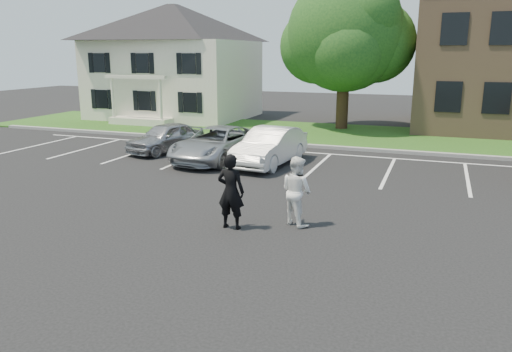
% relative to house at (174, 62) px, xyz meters
% --- Properties ---
extents(ground_plane, '(90.00, 90.00, 0.00)m').
position_rel_house_xyz_m(ground_plane, '(13.00, -19.97, -3.83)').
color(ground_plane, black).
rests_on(ground_plane, ground).
extents(curb, '(40.00, 0.30, 0.15)m').
position_rel_house_xyz_m(curb, '(13.00, -7.97, -3.75)').
color(curb, gray).
rests_on(curb, ground).
extents(grass_strip, '(44.00, 8.00, 0.08)m').
position_rel_house_xyz_m(grass_strip, '(13.00, -3.97, -3.79)').
color(grass_strip, '#144B14').
rests_on(grass_strip, ground).
extents(stall_lines, '(34.00, 5.36, 0.01)m').
position_rel_house_xyz_m(stall_lines, '(14.40, -11.02, -3.82)').
color(stall_lines, white).
rests_on(stall_lines, ground).
extents(house, '(10.30, 9.22, 7.60)m').
position_rel_house_xyz_m(house, '(0.00, 0.00, 0.00)').
color(house, beige).
rests_on(house, ground).
extents(tree, '(7.80, 7.20, 8.80)m').
position_rel_house_xyz_m(tree, '(12.12, -1.61, 1.52)').
color(tree, black).
rests_on(tree, ground).
extents(man_black_suit, '(0.73, 0.48, 1.97)m').
position_rel_house_xyz_m(man_black_suit, '(12.60, -19.75, -2.84)').
color(man_black_suit, black).
rests_on(man_black_suit, ground).
extents(man_white_shirt, '(1.13, 1.06, 1.84)m').
position_rel_house_xyz_m(man_white_shirt, '(14.10, -18.88, -2.91)').
color(man_white_shirt, white).
rests_on(man_white_shirt, ground).
extents(car_silver_west, '(2.64, 4.23, 1.34)m').
position_rel_house_xyz_m(car_silver_west, '(5.78, -11.34, -3.16)').
color(car_silver_west, '#A2A2A6').
rests_on(car_silver_west, ground).
extents(car_silver_minivan, '(2.79, 5.27, 1.41)m').
position_rel_house_xyz_m(car_silver_minivan, '(8.75, -12.24, -3.12)').
color(car_silver_minivan, '#A4A7AC').
rests_on(car_silver_minivan, ground).
extents(car_white_sedan, '(2.02, 4.67, 1.49)m').
position_rel_house_xyz_m(car_white_sedan, '(11.11, -12.24, -3.08)').
color(car_white_sedan, silver).
rests_on(car_white_sedan, ground).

